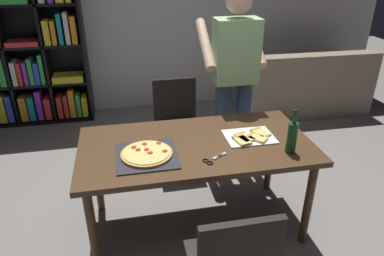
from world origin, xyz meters
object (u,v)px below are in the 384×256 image
object	(u,v)px
dining_table	(196,152)
couch	(301,89)
pepperoni_pizza_on_tray	(147,154)
chair_far_side	(176,120)
bookshelf	(27,53)
wine_bottle	(292,137)
person_serving_pizza	(234,76)
kitchen_scissors	(212,159)

from	to	relation	value
dining_table	couch	world-z (taller)	couch
pepperoni_pizza_on_tray	chair_far_side	bearing A→B (deg)	70.42
bookshelf	pepperoni_pizza_on_tray	world-z (taller)	bookshelf
dining_table	pepperoni_pizza_on_tray	world-z (taller)	pepperoni_pizza_on_tray
dining_table	couch	bearing A→B (deg)	46.29
wine_bottle	couch	bearing A→B (deg)	60.02
person_serving_pizza	wine_bottle	bearing A→B (deg)	-82.90
couch	pepperoni_pizza_on_tray	world-z (taller)	couch
dining_table	person_serving_pizza	distance (m)	0.91
person_serving_pizza	bookshelf	bearing A→B (deg)	141.22
chair_far_side	kitchen_scissors	distance (m)	1.19
person_serving_pizza	kitchen_scissors	bearing A→B (deg)	-114.95
chair_far_side	wine_bottle	size ratio (longest dim) A/B	2.85
pepperoni_pizza_on_tray	wine_bottle	xyz separation A→B (m)	(0.98, -0.14, 0.10)
dining_table	person_serving_pizza	xyz separation A→B (m)	(0.49, 0.70, 0.33)
pepperoni_pizza_on_tray	wine_bottle	bearing A→B (deg)	-7.99
wine_bottle	kitchen_scissors	distance (m)	0.57
wine_bottle	chair_far_side	bearing A→B (deg)	117.72
dining_table	wine_bottle	distance (m)	0.69
chair_far_side	kitchen_scissors	world-z (taller)	chair_far_side
dining_table	bookshelf	xyz separation A→B (m)	(-1.59, 2.37, 0.21)
chair_far_side	pepperoni_pizza_on_tray	world-z (taller)	chair_far_side
dining_table	wine_bottle	bearing A→B (deg)	-21.98
bookshelf	kitchen_scissors	distance (m)	3.10
couch	person_serving_pizza	bearing A→B (deg)	-137.44
person_serving_pizza	kitchen_scissors	distance (m)	1.07
dining_table	wine_bottle	world-z (taller)	wine_bottle
chair_far_side	pepperoni_pizza_on_tray	size ratio (longest dim) A/B	2.20
dining_table	pepperoni_pizza_on_tray	size ratio (longest dim) A/B	4.09
couch	pepperoni_pizza_on_tray	xyz separation A→B (m)	(-2.26, -2.10, 0.46)
bookshelf	pepperoni_pizza_on_tray	xyz separation A→B (m)	(1.23, -2.48, -0.12)
kitchen_scissors	dining_table	bearing A→B (deg)	102.64
wine_bottle	bookshelf	bearing A→B (deg)	130.09
couch	dining_table	bearing A→B (deg)	-133.71
couch	bookshelf	distance (m)	3.56
chair_far_side	couch	xyz separation A→B (m)	(1.90, 1.07, -0.21)
couch	pepperoni_pizza_on_tray	size ratio (longest dim) A/B	4.19
kitchen_scissors	person_serving_pizza	bearing A→B (deg)	65.05
bookshelf	wine_bottle	bearing A→B (deg)	-49.91
wine_bottle	person_serving_pizza	bearing A→B (deg)	97.10
person_serving_pizza	couch	bearing A→B (deg)	42.56
person_serving_pizza	wine_bottle	xyz separation A→B (m)	(0.12, -0.94, -0.13)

